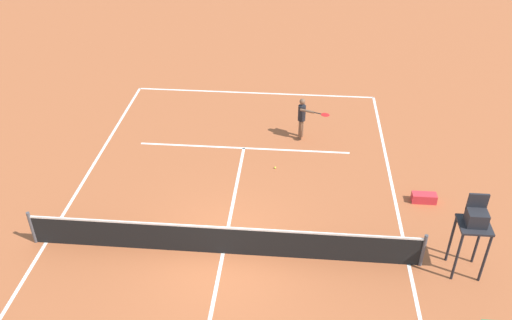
# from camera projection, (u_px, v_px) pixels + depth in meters

# --- Properties ---
(ground_plane) EXTENTS (60.00, 60.00, 0.00)m
(ground_plane) POSITION_uv_depth(u_px,v_px,m) (223.00, 253.00, 15.04)
(ground_plane) COLOR #AD5933
(court_lines) EXTENTS (10.33, 20.25, 0.01)m
(court_lines) POSITION_uv_depth(u_px,v_px,m) (223.00, 253.00, 15.04)
(court_lines) COLOR white
(court_lines) RESTS_ON ground
(tennis_net) EXTENTS (10.93, 0.10, 1.07)m
(tennis_net) POSITION_uv_depth(u_px,v_px,m) (222.00, 240.00, 14.77)
(tennis_net) COLOR #4C4C51
(tennis_net) RESTS_ON ground
(player_serving) EXTENTS (1.17, 0.90, 1.63)m
(player_serving) POSITION_uv_depth(u_px,v_px,m) (303.00, 115.00, 19.72)
(player_serving) COLOR brown
(player_serving) RESTS_ON ground
(tennis_ball) EXTENTS (0.07, 0.07, 0.07)m
(tennis_ball) POSITION_uv_depth(u_px,v_px,m) (275.00, 168.00, 18.53)
(tennis_ball) COLOR #CCE033
(tennis_ball) RESTS_ON ground
(umpire_chair) EXTENTS (0.80, 0.80, 2.41)m
(umpire_chair) POSITION_uv_depth(u_px,v_px,m) (475.00, 224.00, 13.63)
(umpire_chair) COLOR #232328
(umpire_chair) RESTS_ON ground
(equipment_bag) EXTENTS (0.76, 0.32, 0.30)m
(equipment_bag) POSITION_uv_depth(u_px,v_px,m) (424.00, 198.00, 16.91)
(equipment_bag) COLOR red
(equipment_bag) RESTS_ON ground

